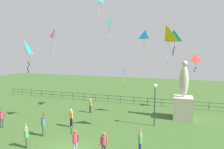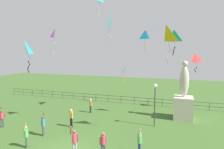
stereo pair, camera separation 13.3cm
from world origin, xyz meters
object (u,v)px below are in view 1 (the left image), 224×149
at_px(person_6, 26,135).
at_px(person_1, 90,105).
at_px(lamppost, 155,95).
at_px(kite_8, 173,37).
at_px(person_4, 140,141).
at_px(kite_0, 126,70).
at_px(statue_monument, 183,102).
at_px(kite_4, 194,58).
at_px(person_2, 2,117).
at_px(kite_6, 166,36).
at_px(kite_3, 111,20).
at_px(kite_2, 145,35).
at_px(person_5, 75,140).
at_px(kite_5, 55,34).
at_px(person_0, 71,117).
at_px(person_7, 104,143).
at_px(kite_7, 24,49).
at_px(person_3, 43,124).

bearing_deg(person_6, person_1, 83.54).
height_order(lamppost, kite_8, kite_8).
xyz_separation_m(person_4, kite_8, (1.80, 7.85, 7.40)).
relative_size(person_1, person_4, 0.85).
relative_size(person_6, kite_0, 0.77).
xyz_separation_m(statue_monument, kite_8, (-1.16, -0.65, 6.55)).
relative_size(person_4, kite_4, 0.84).
distance_m(lamppost, person_2, 14.11).
distance_m(person_1, kite_6, 11.74).
bearing_deg(kite_3, kite_8, -5.04).
relative_size(kite_2, kite_8, 1.07).
bearing_deg(person_5, statue_monument, 54.36).
distance_m(person_6, kite_6, 12.64).
xyz_separation_m(kite_5, kite_6, (10.77, -1.64, -0.48)).
bearing_deg(person_0, kite_5, 144.28).
bearing_deg(person_6, person_7, 5.76).
bearing_deg(statue_monument, kite_5, -163.45).
relative_size(person_1, kite_7, 0.55).
distance_m(kite_0, kite_8, 7.45).
bearing_deg(kite_5, person_3, -72.14).
distance_m(lamppost, person_7, 7.27).
relative_size(person_2, kite_6, 0.66).
bearing_deg(kite_8, person_5, -122.68).
relative_size(lamppost, kite_7, 1.37).
height_order(statue_monument, kite_8, kite_8).
bearing_deg(kite_6, kite_3, 139.03).
distance_m(statue_monument, kite_2, 9.10).
bearing_deg(kite_7, kite_8, 25.14).
xyz_separation_m(lamppost, person_4, (-0.40, -5.48, -2.00)).
xyz_separation_m(person_0, person_3, (-1.23, -2.41, 0.01)).
relative_size(person_2, person_6, 1.01).
distance_m(kite_3, kite_4, 10.64).
relative_size(lamppost, person_3, 2.04).
height_order(person_3, kite_7, kite_7).
bearing_deg(kite_8, person_3, -143.41).
bearing_deg(kite_8, person_0, -150.36).
height_order(person_0, person_6, person_6).
bearing_deg(person_7, person_0, 139.57).
height_order(person_2, kite_7, kite_7).
bearing_deg(statue_monument, person_5, -125.64).
distance_m(person_7, kite_6, 9.01).
distance_m(kite_4, kite_8, 5.65).
bearing_deg(kite_7, lamppost, 17.56).
xyz_separation_m(person_7, kite_0, (-1.51, 12.14, 3.63)).
relative_size(person_0, kite_8, 0.69).
bearing_deg(kite_3, person_0, -110.90).
relative_size(kite_0, kite_6, 0.86).
xyz_separation_m(kite_0, kite_7, (-7.06, -9.20, 2.56)).
xyz_separation_m(kite_3, kite_7, (-6.05, -6.49, -3.10)).
relative_size(person_3, person_6, 1.03).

